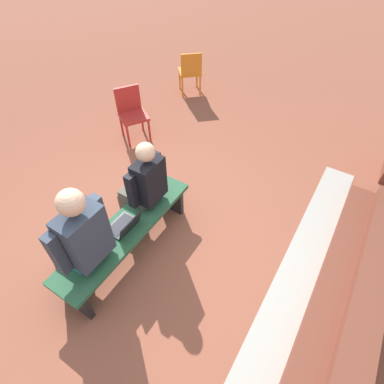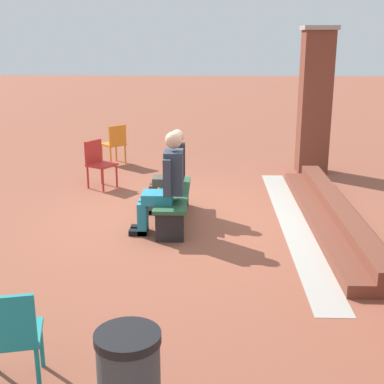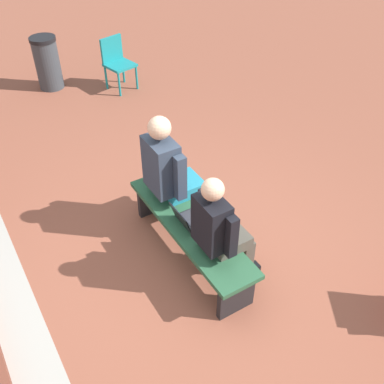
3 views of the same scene
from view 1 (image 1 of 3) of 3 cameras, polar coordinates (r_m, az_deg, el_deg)
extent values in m
plane|color=brown|center=(3.63, -8.10, -10.58)|extent=(60.00, 60.00, 0.00)
cube|color=#A8A399|center=(3.25, 15.11, -24.50)|extent=(5.49, 0.40, 0.01)
cube|color=brown|center=(3.24, 24.53, -27.33)|extent=(4.69, 0.60, 0.15)
cube|color=brown|center=(3.14, 28.30, -27.30)|extent=(4.69, 0.30, 0.15)
cube|color=#285638|center=(3.30, -12.47, -6.81)|extent=(1.80, 0.44, 0.05)
cube|color=black|center=(3.85, -4.22, -0.98)|extent=(0.06, 0.37, 0.40)
cube|color=black|center=(3.27, -21.42, -18.41)|extent=(0.06, 0.37, 0.40)
cube|color=#4C473D|center=(3.51, -10.13, -0.34)|extent=(0.30, 0.36, 0.13)
cube|color=#4C473D|center=(3.84, -10.91, -1.49)|extent=(0.10, 0.11, 0.45)
cube|color=black|center=(4.01, -11.12, -3.08)|extent=(0.10, 0.21, 0.06)
cube|color=#4C473D|center=(3.77, -12.46, -3.00)|extent=(0.10, 0.11, 0.45)
cube|color=black|center=(3.94, -12.61, -4.55)|extent=(0.10, 0.21, 0.06)
cube|color=black|center=(3.20, -8.13, 2.22)|extent=(0.34, 0.21, 0.50)
cube|color=#195133|center=(3.28, -9.60, 2.47)|extent=(0.04, 0.01, 0.30)
cube|color=black|center=(3.36, -6.70, 4.52)|extent=(0.08, 0.09, 0.43)
cube|color=black|center=(3.13, -11.38, 0.10)|extent=(0.08, 0.09, 0.43)
sphere|color=#DBAD89|center=(2.96, -8.87, 7.53)|extent=(0.20, 0.20, 0.20)
cube|color=teal|center=(3.18, -20.91, -9.93)|extent=(0.35, 0.41, 0.14)
cube|color=teal|center=(3.55, -20.86, -10.01)|extent=(0.11, 0.12, 0.45)
cube|color=black|center=(3.73, -20.75, -11.22)|extent=(0.11, 0.25, 0.07)
cube|color=teal|center=(3.50, -23.05, -11.99)|extent=(0.11, 0.12, 0.45)
cube|color=black|center=(3.69, -22.83, -13.12)|extent=(0.11, 0.25, 0.07)
cube|color=#2D3847|center=(2.77, -19.72, -7.92)|extent=(0.39, 0.25, 0.57)
cube|color=#2D3847|center=(2.91, -17.17, -4.35)|extent=(0.09, 0.10, 0.49)
cube|color=#2D3847|center=(2.77, -24.27, -10.78)|extent=(0.09, 0.10, 0.49)
sphere|color=#DBAD89|center=(2.46, -22.13, -1.86)|extent=(0.23, 0.23, 0.23)
cube|color=black|center=(3.29, -13.20, -6.25)|extent=(0.32, 0.22, 0.02)
cube|color=#2D2D33|center=(3.29, -13.37, -6.04)|extent=(0.29, 0.15, 0.00)
cube|color=black|center=(3.14, -11.61, -6.17)|extent=(0.32, 0.07, 0.19)
cube|color=#33519E|center=(3.15, -11.72, -6.11)|extent=(0.28, 0.06, 0.17)
cube|color=red|center=(5.03, -11.08, 13.96)|extent=(0.58, 0.58, 0.04)
cube|color=red|center=(5.08, -12.14, 17.03)|extent=(0.36, 0.24, 0.40)
cylinder|color=red|center=(4.96, -12.05, 10.29)|extent=(0.04, 0.04, 0.40)
cylinder|color=red|center=(5.04, -8.11, 11.45)|extent=(0.04, 0.04, 0.40)
cylinder|color=red|center=(5.26, -13.26, 12.26)|extent=(0.04, 0.04, 0.40)
cylinder|color=red|center=(5.33, -9.50, 13.35)|extent=(0.04, 0.04, 0.40)
cube|color=orange|center=(6.42, -0.43, 21.94)|extent=(0.59, 0.59, 0.04)
cube|color=orange|center=(6.17, -0.12, 23.12)|extent=(0.30, 0.32, 0.40)
cylinder|color=orange|center=(6.70, 0.93, 20.93)|extent=(0.04, 0.04, 0.40)
cylinder|color=orange|center=(6.65, -2.33, 20.69)|extent=(0.04, 0.04, 0.40)
cylinder|color=orange|center=(6.38, 1.56, 19.60)|extent=(0.04, 0.04, 0.40)
cylinder|color=orange|center=(6.33, -1.83, 19.35)|extent=(0.04, 0.04, 0.40)
camera|label=2|loc=(6.21, -124.94, -34.40)|focal=50.00mm
camera|label=3|loc=(4.06, 46.48, 43.41)|focal=42.00mm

